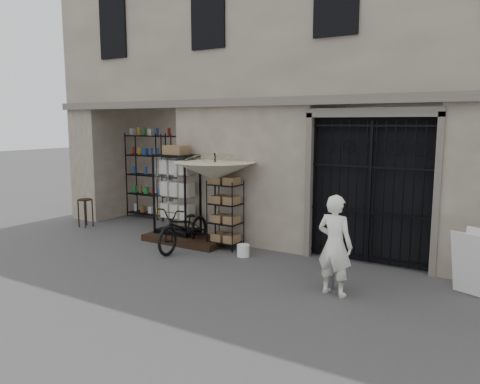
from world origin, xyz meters
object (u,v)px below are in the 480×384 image
Objects in this scene: market_umbrella at (215,166)px; easel_sign at (472,262)px; wooden_stool at (85,212)px; steel_bollard at (331,266)px; bicycle at (185,249)px; shopkeeper at (333,294)px; display_cabinet at (177,198)px; white_bucket at (243,250)px; wire_rack at (225,215)px.

easel_sign is at bearing -1.80° from market_umbrella.
easel_sign is at bearing -0.48° from wooden_stool.
bicycle is at bearing 169.68° from steel_bollard.
shopkeeper is (3.31, -1.35, -1.85)m from market_umbrella.
display_cabinet reaches higher than wooden_stool.
steel_bollard is at bearing -7.98° from wooden_stool.
wooden_stool is (-5.11, 0.17, 0.28)m from white_bucket.
market_umbrella is at bearing 160.48° from steel_bollard.
shopkeeper is at bearing -17.96° from bicycle.
white_bucket is at bearing -17.98° from display_cabinet.
display_cabinet is at bearing 168.94° from white_bucket.
easel_sign is at bearing -3.87° from wire_rack.
display_cabinet is at bearing 176.76° from wire_rack.
display_cabinet is 1.24× the size of shopkeeper.
easel_sign is at bearing -1.91° from bicycle.
wire_rack is 1.91× the size of steel_bollard.
wooden_stool is (-2.99, -0.25, -0.60)m from display_cabinet.
market_umbrella is (-0.21, -0.10, 1.10)m from wire_rack.
bicycle is at bearing -47.98° from display_cabinet.
wire_rack is at bearing 26.40° from market_umbrella.
steel_bollard is (2.27, -0.87, 0.28)m from white_bucket.
market_umbrella reaches higher than wire_rack.
bicycle is at bearing -5.20° from shopkeeper.
market_umbrella is 3.36× the size of wooden_stool.
market_umbrella is at bearing 35.58° from bicycle.
display_cabinet is 1.95× the size of easel_sign.
wooden_stool reaches higher than shopkeeper.
shopkeeper is (0.15, -0.23, -0.40)m from steel_bollard.
bicycle is 1.13× the size of shopkeeper.
wire_rack is at bearing 157.53° from steel_bollard.
wire_rack reaches higher than bicycle.
easel_sign is (4.34, 0.09, 0.42)m from white_bucket.
bicycle is (-1.42, -0.20, -0.13)m from white_bucket.
bicycle is (-0.73, -0.55, -0.75)m from wire_rack.
shopkeeper is (4.53, -1.51, -1.01)m from display_cabinet.
shopkeeper is at bearing -9.54° from wooden_stool.
bicycle reaches higher than white_bucket.
wooden_stool reaches higher than white_bucket.
bicycle is (0.70, -0.61, -1.01)m from display_cabinet.
wire_rack reaches higher than shopkeeper.
steel_bollard is at bearing -20.93° from white_bucket.
wooden_stool is (-4.22, -0.08, -1.45)m from market_umbrella.
wire_rack is 1.12m from market_umbrella.
wire_rack is 0.60× the size of market_umbrella.
steel_bollard is (4.39, -1.28, -0.60)m from display_cabinet.
bicycle is at bearing -139.69° from market_umbrella.
wire_rack is 0.99m from white_bucket.
white_bucket reaches higher than shopkeeper.
shopkeeper is 2.32m from easel_sign.
white_bucket is at bearing -28.15° from wire_rack.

